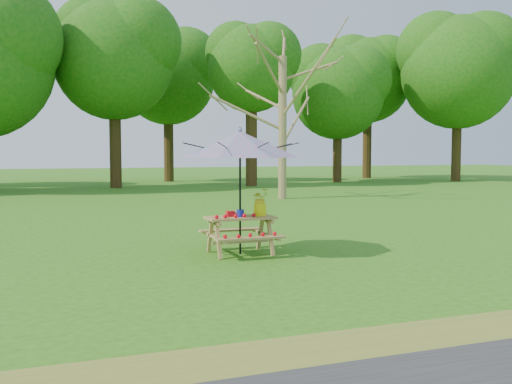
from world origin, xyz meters
name	(u,v)px	position (x,y,z in m)	size (l,w,h in m)	color
ground	(59,301)	(0.00, 0.00, 0.00)	(120.00, 120.00, 0.00)	#336212
treeline	(46,21)	(0.00, 22.00, 8.00)	(60.00, 12.00, 16.00)	#115D10
picnic_table	(240,236)	(3.10, 2.31, 0.33)	(1.20, 1.32, 0.67)	#976F44
patio_umbrella	(240,144)	(3.10, 2.31, 1.95)	(2.41, 2.41, 2.25)	black
produce_bins	(236,213)	(3.04, 2.36, 0.72)	(0.29, 0.38, 0.13)	red
tomatoes_row	(235,216)	(2.95, 2.13, 0.71)	(0.77, 0.13, 0.07)	red
flower_bucket	(260,201)	(3.48, 2.31, 0.93)	(0.37, 0.35, 0.49)	#EEEB0C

